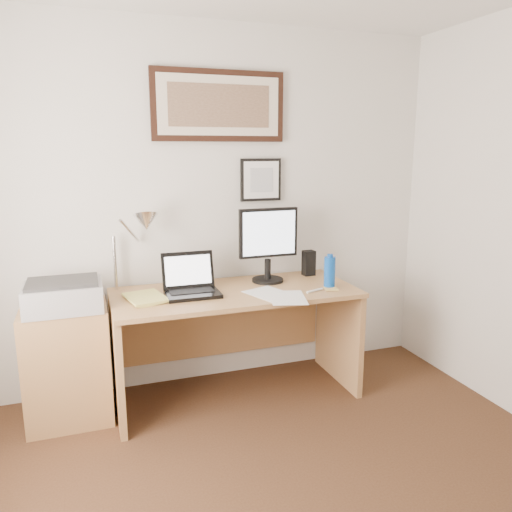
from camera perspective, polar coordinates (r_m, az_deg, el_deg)
name	(u,v)px	position (r m, az deg, el deg)	size (l,w,h in m)	color
wall_back	(199,210)	(3.52, -6.55, 5.27)	(3.50, 0.02, 2.50)	silver
side_cabinet	(68,364)	(3.36, -20.71, -11.51)	(0.50, 0.40, 0.73)	#A17343
water_bottle	(330,273)	(3.37, 8.41, -1.88)	(0.07, 0.07, 0.21)	#0D4AAF
bottle_cap	(330,256)	(3.35, 8.47, 0.05)	(0.04, 0.04, 0.02)	#0D4AAF
speaker	(309,263)	(3.70, 6.04, -0.80)	(0.08, 0.07, 0.18)	black
paper_sheet_a	(271,294)	(3.22, 1.69, -4.37)	(0.23, 0.33, 0.00)	white
paper_sheet_b	(288,298)	(3.15, 3.64, -4.77)	(0.22, 0.31, 0.00)	white
sticky_pad	(331,289)	(3.36, 8.56, -3.71)	(0.08, 0.08, 0.01)	#D6BA65
marker_pen	(315,290)	(3.30, 6.74, -3.94)	(0.02, 0.02, 0.14)	white
book	(128,301)	(3.15, -14.37, -4.97)	(0.22, 0.30, 0.02)	#CEC861
desk	(232,320)	(3.45, -2.75, -7.35)	(1.60, 0.70, 0.75)	#A17343
laptop	(191,285)	(3.24, -7.44, -3.33)	(0.34, 0.29, 0.26)	black
lcd_monitor	(268,241)	(3.45, 1.41, 1.70)	(0.42, 0.22, 0.52)	black
printer	(63,295)	(3.17, -21.15, -4.23)	(0.44, 0.34, 0.18)	#A2A2A5
desk_lamp	(143,225)	(3.27, -12.79, 3.42)	(0.29, 0.27, 0.53)	silver
picture_large	(219,106)	(3.51, -4.24, 16.75)	(0.92, 0.04, 0.47)	black
picture_small	(261,180)	(3.60, 0.55, 8.70)	(0.30, 0.03, 0.30)	black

